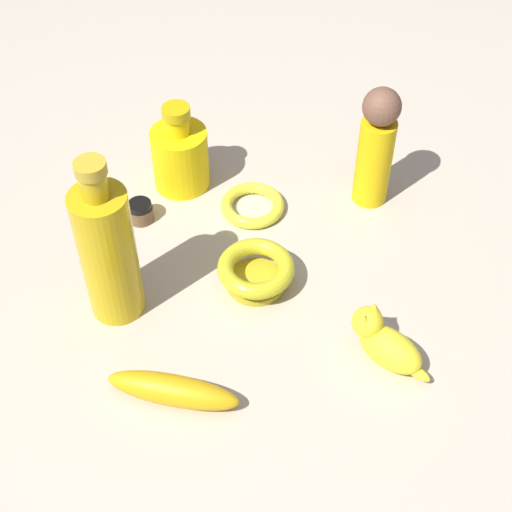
{
  "coord_description": "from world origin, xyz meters",
  "views": [
    {
      "loc": [
        -0.75,
        -0.07,
        0.87
      ],
      "look_at": [
        0.0,
        0.0,
        0.06
      ],
      "focal_mm": 53.01,
      "sensor_mm": 36.0,
      "label": 1
    }
  ],
  "objects_px": {
    "cat_figurine": "(385,342)",
    "person_figure_adult": "(376,146)",
    "banana": "(173,390)",
    "bangle": "(252,205)",
    "bottle_tall": "(108,251)",
    "nail_polish_jar": "(141,211)",
    "bottle_short": "(180,155)",
    "bowl": "(256,272)"
  },
  "relations": [
    {
      "from": "bangle",
      "to": "bottle_tall",
      "type": "xyz_separation_m",
      "value": [
        -0.22,
        0.18,
        0.11
      ]
    },
    {
      "from": "bottle_tall",
      "to": "nail_polish_jar",
      "type": "bearing_deg",
      "value": 0.74
    },
    {
      "from": "bangle",
      "to": "bottle_short",
      "type": "relative_size",
      "value": 0.67
    },
    {
      "from": "person_figure_adult",
      "to": "bowl",
      "type": "relative_size",
      "value": 1.86
    },
    {
      "from": "bottle_short",
      "to": "nail_polish_jar",
      "type": "bearing_deg",
      "value": 151.16
    },
    {
      "from": "cat_figurine",
      "to": "bottle_short",
      "type": "xyz_separation_m",
      "value": [
        0.34,
        0.34,
        0.03
      ]
    },
    {
      "from": "banana",
      "to": "bowl",
      "type": "bearing_deg",
      "value": 74.06
    },
    {
      "from": "banana",
      "to": "bottle_tall",
      "type": "height_order",
      "value": "bottle_tall"
    },
    {
      "from": "bowl",
      "to": "bottle_short",
      "type": "distance_m",
      "value": 0.27
    },
    {
      "from": "banana",
      "to": "bangle",
      "type": "bearing_deg",
      "value": 86.76
    },
    {
      "from": "banana",
      "to": "cat_figurine",
      "type": "bearing_deg",
      "value": 25.87
    },
    {
      "from": "bowl",
      "to": "bottle_short",
      "type": "relative_size",
      "value": 0.74
    },
    {
      "from": "nail_polish_jar",
      "to": "bangle",
      "type": "height_order",
      "value": "nail_polish_jar"
    },
    {
      "from": "cat_figurine",
      "to": "person_figure_adult",
      "type": "xyz_separation_m",
      "value": [
        0.33,
        0.02,
        0.08
      ]
    },
    {
      "from": "cat_figurine",
      "to": "person_figure_adult",
      "type": "relative_size",
      "value": 0.52
    },
    {
      "from": "nail_polish_jar",
      "to": "banana",
      "type": "height_order",
      "value": "banana"
    },
    {
      "from": "bottle_short",
      "to": "banana",
      "type": "bearing_deg",
      "value": -172.35
    },
    {
      "from": "nail_polish_jar",
      "to": "banana",
      "type": "relative_size",
      "value": 0.23
    },
    {
      "from": "nail_polish_jar",
      "to": "bangle",
      "type": "relative_size",
      "value": 0.39
    },
    {
      "from": "bottle_short",
      "to": "person_figure_adult",
      "type": "bearing_deg",
      "value": -91.37
    },
    {
      "from": "cat_figurine",
      "to": "person_figure_adult",
      "type": "bearing_deg",
      "value": 2.71
    },
    {
      "from": "bottle_tall",
      "to": "bowl",
      "type": "bearing_deg",
      "value": -73.75
    },
    {
      "from": "cat_figurine",
      "to": "bowl",
      "type": "relative_size",
      "value": 0.98
    },
    {
      "from": "cat_figurine",
      "to": "bottle_tall",
      "type": "relative_size",
      "value": 0.41
    },
    {
      "from": "person_figure_adult",
      "to": "nail_polish_jar",
      "type": "bearing_deg",
      "value": 103.3
    },
    {
      "from": "bangle",
      "to": "bowl",
      "type": "relative_size",
      "value": 0.92
    },
    {
      "from": "bangle",
      "to": "bowl",
      "type": "height_order",
      "value": "bowl"
    },
    {
      "from": "bangle",
      "to": "bottle_short",
      "type": "bearing_deg",
      "value": 66.1
    },
    {
      "from": "bangle",
      "to": "bottle_short",
      "type": "distance_m",
      "value": 0.15
    },
    {
      "from": "bangle",
      "to": "bottle_tall",
      "type": "relative_size",
      "value": 0.39
    },
    {
      "from": "person_figure_adult",
      "to": "banana",
      "type": "relative_size",
      "value": 1.2
    },
    {
      "from": "bottle_short",
      "to": "cat_figurine",
      "type": "bearing_deg",
      "value": -135.19
    },
    {
      "from": "bangle",
      "to": "bottle_tall",
      "type": "bearing_deg",
      "value": 141.57
    },
    {
      "from": "banana",
      "to": "bottle_tall",
      "type": "bearing_deg",
      "value": 132.59
    },
    {
      "from": "nail_polish_jar",
      "to": "bottle_short",
      "type": "distance_m",
      "value": 0.12
    },
    {
      "from": "cat_figurine",
      "to": "bottle_tall",
      "type": "distance_m",
      "value": 0.4
    },
    {
      "from": "cat_figurine",
      "to": "bowl",
      "type": "distance_m",
      "value": 0.22
    },
    {
      "from": "cat_figurine",
      "to": "banana",
      "type": "bearing_deg",
      "value": 108.73
    },
    {
      "from": "banana",
      "to": "bowl",
      "type": "distance_m",
      "value": 0.23
    },
    {
      "from": "nail_polish_jar",
      "to": "person_figure_adult",
      "type": "bearing_deg",
      "value": -76.7
    },
    {
      "from": "bottle_short",
      "to": "bowl",
      "type": "bearing_deg",
      "value": -146.38
    },
    {
      "from": "person_figure_adult",
      "to": "banana",
      "type": "xyz_separation_m",
      "value": [
        -0.43,
        0.26,
        -0.09
      ]
    }
  ]
}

